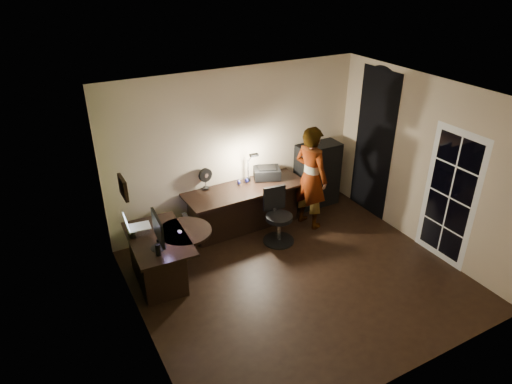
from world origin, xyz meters
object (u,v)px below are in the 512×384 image
cabinet (317,175)px  office_chair (279,217)px  desk_right (246,208)px  monitor (157,237)px  person (311,178)px  desk_left (161,259)px

cabinet → office_chair: size_ratio=1.30×
desk_right → cabinet: cabinet is taller
monitor → person: size_ratio=0.30×
cabinet → person: size_ratio=0.67×
cabinet → monitor: bearing=-162.7°
office_chair → desk_right: bearing=121.3°
desk_right → cabinet: 1.60m
desk_right → monitor: monitor is taller
office_chair → person: 0.90m
desk_left → monitor: size_ratio=2.32×
cabinet → person: person is taller
office_chair → monitor: bearing=-164.9°
desk_right → person: (1.04, -0.40, 0.51)m
desk_right → person: 1.22m
cabinet → person: (-0.54, -0.55, 0.30)m
office_chair → person: (0.75, 0.24, 0.44)m
desk_left → desk_right: 1.85m
desk_left → office_chair: 2.01m
desk_right → monitor: 2.08m
desk_left → office_chair: (2.01, 0.05, 0.10)m
cabinet → monitor: cabinet is taller
desk_right → person: size_ratio=1.15×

